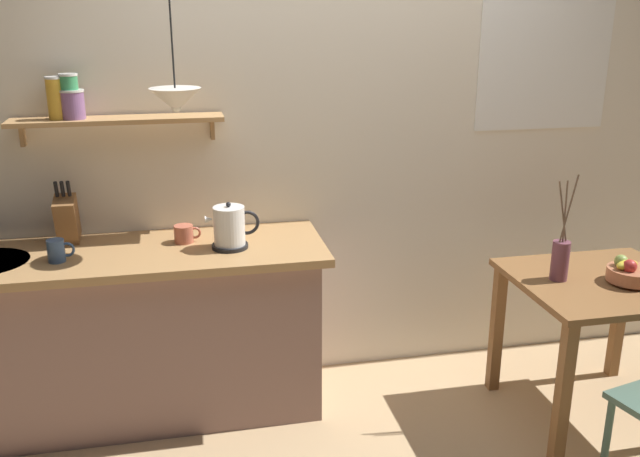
{
  "coord_description": "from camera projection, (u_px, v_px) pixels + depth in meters",
  "views": [
    {
      "loc": [
        -0.76,
        -2.9,
        1.99
      ],
      "look_at": [
        -0.1,
        0.25,
        0.95
      ],
      "focal_mm": 39.12,
      "sensor_mm": 36.0,
      "label": 1
    }
  ],
  "objects": [
    {
      "name": "kitchen_counter",
      "position": [
        138.0,
        333.0,
        3.42
      ],
      "size": [
        1.83,
        0.63,
        0.88
      ],
      "color": "gray",
      "rests_on": "ground_plane"
    },
    {
      "name": "electric_kettle",
      "position": [
        230.0,
        228.0,
        3.28
      ],
      "size": [
        0.26,
        0.17,
        0.23
      ],
      "color": "black",
      "rests_on": "kitchen_counter"
    },
    {
      "name": "wall_shelf",
      "position": [
        93.0,
        110.0,
        3.23
      ],
      "size": [
        0.98,
        0.2,
        0.34
      ],
      "color": "tan"
    },
    {
      "name": "fruit_bowl",
      "position": [
        630.0,
        273.0,
        3.26
      ],
      "size": [
        0.22,
        0.22,
        0.13
      ],
      "color": "#BC704C",
      "rests_on": "dining_table"
    },
    {
      "name": "ground_plane",
      "position": [
        350.0,
        424.0,
        3.46
      ],
      "size": [
        14.0,
        14.0,
        0.0
      ],
      "primitive_type": "plane",
      "color": "tan"
    },
    {
      "name": "back_wall",
      "position": [
        361.0,
        130.0,
        3.69
      ],
      "size": [
        6.8,
        0.11,
        2.7
      ],
      "color": "silver",
      "rests_on": "ground_plane"
    },
    {
      "name": "pendant_lamp",
      "position": [
        176.0,
        100.0,
        3.03
      ],
      "size": [
        0.23,
        0.23,
        0.55
      ],
      "color": "black"
    },
    {
      "name": "knife_block",
      "position": [
        67.0,
        219.0,
        3.33
      ],
      "size": [
        0.1,
        0.18,
        0.32
      ],
      "color": "brown",
      "rests_on": "kitchen_counter"
    },
    {
      "name": "dining_table",
      "position": [
        600.0,
        304.0,
        3.36
      ],
      "size": [
        0.82,
        0.76,
        0.74
      ],
      "color": "brown",
      "rests_on": "ground_plane"
    },
    {
      "name": "twig_vase",
      "position": [
        560.0,
        259.0,
        3.29
      ],
      "size": [
        0.09,
        0.08,
        0.51
      ],
      "color": "brown",
      "rests_on": "dining_table"
    },
    {
      "name": "coffee_mug_spare",
      "position": [
        184.0,
        234.0,
        3.37
      ],
      "size": [
        0.13,
        0.09,
        0.09
      ],
      "color": "#C6664C",
      "rests_on": "kitchen_counter"
    },
    {
      "name": "coffee_mug_by_sink",
      "position": [
        57.0,
        251.0,
        3.12
      ],
      "size": [
        0.12,
        0.08,
        0.1
      ],
      "color": "#3D5B89",
      "rests_on": "kitchen_counter"
    }
  ]
}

